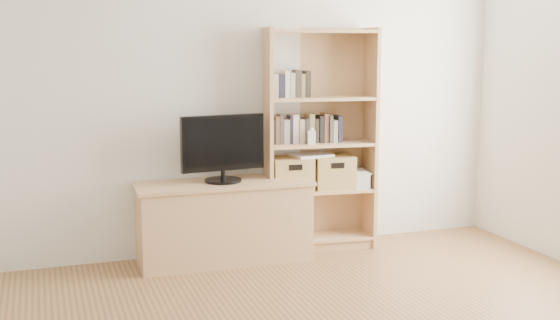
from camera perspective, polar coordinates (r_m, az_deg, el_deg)
name	(u,v)px	position (r m, az deg, el deg)	size (l,w,h in m)	color
back_wall	(242,92)	(5.63, -3.13, 5.57)	(4.50, 0.02, 2.60)	silver
tv_stand	(224,223)	(5.50, -4.59, -5.10)	(1.31, 0.49, 0.60)	tan
bookshelf	(320,140)	(5.72, 3.26, 1.64)	(0.90, 0.32, 1.81)	tan
television	(223,148)	(5.38, -4.67, 0.96)	(0.66, 0.05, 0.52)	black
books_row_mid	(319,128)	(5.73, 3.21, 2.58)	(0.83, 0.16, 0.22)	black
books_row_upper	(296,83)	(5.64, 1.28, 6.24)	(0.42, 0.15, 0.22)	black
baby_monitor	(311,138)	(5.59, 2.57, 1.83)	(0.06, 0.04, 0.11)	white
basket_left	(291,174)	(5.70, 0.93, -1.11)	(0.33, 0.27, 0.27)	#AC8D4E
basket_right	(333,172)	(5.79, 4.30, -0.95)	(0.33, 0.27, 0.27)	#AC8D4E
laptop	(312,155)	(5.71, 2.58, 0.39)	(0.31, 0.22, 0.02)	white
magazine_stack	(356,179)	(5.87, 6.16, -1.58)	(0.18, 0.26, 0.12)	beige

